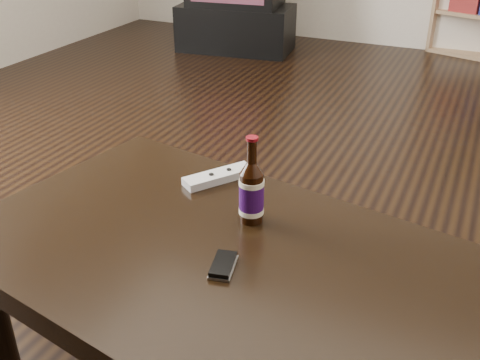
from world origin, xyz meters
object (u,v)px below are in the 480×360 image
at_px(tv_stand, 236,28).
at_px(remote, 219,176).
at_px(phone, 223,265).
at_px(coffee_table, 227,276).
at_px(beer_bottle, 251,192).

height_order(tv_stand, remote, remote).
height_order(phone, remote, remote).
xyz_separation_m(coffee_table, remote, (-0.17, 0.31, 0.07)).
bearing_deg(remote, beer_bottle, -8.65).
bearing_deg(beer_bottle, remote, 137.02).
relative_size(tv_stand, phone, 8.79).
xyz_separation_m(tv_stand, coffee_table, (1.43, -3.14, 0.23)).
xyz_separation_m(coffee_table, beer_bottle, (-0.01, 0.15, 0.14)).
bearing_deg(remote, phone, -27.89).
distance_m(tv_stand, coffee_table, 3.45).
distance_m(beer_bottle, remote, 0.24).
xyz_separation_m(tv_stand, phone, (1.44, -3.19, 0.30)).
distance_m(phone, remote, 0.40).
height_order(beer_bottle, phone, beer_bottle).
xyz_separation_m(beer_bottle, phone, (0.02, -0.20, -0.07)).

